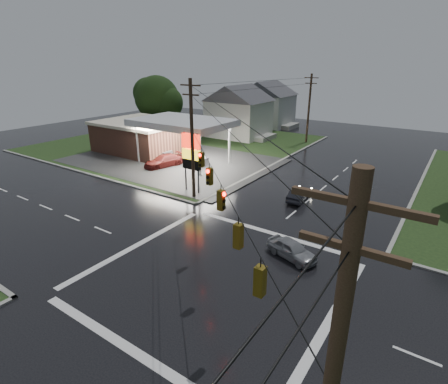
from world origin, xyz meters
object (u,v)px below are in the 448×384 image
Objects in this scene: utility_pole_n at (309,108)px; tree_nw_behind at (158,98)px; house_far at (267,103)px; car_north at (299,194)px; pylon_sign at (191,153)px; utility_pole_nw at (192,139)px; gas_station at (150,134)px; house_near at (239,111)px; car_pump at (164,161)px; car_crossing at (292,249)px.

utility_pole_n reaches higher than tree_nw_behind.
house_far is 1.10× the size of tree_nw_behind.
car_north is (21.15, -33.57, -3.80)m from house_far.
utility_pole_n is at bearing 87.92° from pylon_sign.
car_north is at bearing 29.56° from utility_pole_nw.
gas_station is 28.61m from house_far.
house_near reaches higher than pylon_sign.
house_far is (-11.45, 37.50, 0.39)m from pylon_sign.
utility_pole_n is at bearing -38.77° from house_far.
utility_pole_nw is 1.00× the size of house_far.
car_pump is (1.94, -20.58, -3.66)m from house_near.
gas_station is 13.63m from tree_nw_behind.
gas_station is 24.60m from utility_pole_n.
house_near is 2.99× the size of car_north.
car_north is at bearing -69.74° from utility_pole_n.
house_far reaches higher than car_crossing.
gas_station is at bearing 148.78° from pylon_sign.
pylon_sign is 1.17× the size of car_pump.
house_near is at bearing -85.24° from house_far.
tree_nw_behind is at bearing -123.44° from house_far.
car_north is 1.01× the size of car_crossing.
utility_pole_nw reaches higher than car_pump.
utility_pole_n is at bearing -74.26° from car_north.
utility_pole_n is 1.05× the size of tree_nw_behind.
tree_nw_behind reaches higher than pylon_sign.
gas_station is 32.35m from car_crossing.
house_near is 20.99m from car_pump.
tree_nw_behind is at bearing -161.79° from utility_pole_n.
utility_pole_nw is 1.10× the size of tree_nw_behind.
gas_station is at bearing 147.77° from utility_pole_nw.
house_far is 39.85m from car_north.
gas_station is 2.37× the size of house_far.
utility_pole_nw is 28.90m from house_near.
car_crossing is at bearing -9.57° from car_pump.
house_near reaches higher than car_crossing.
gas_station is 25.50m from car_north.
house_near is at bearing 112.28° from pylon_sign.
house_near is at bearing 112.20° from car_pump.
house_far is at bearing -62.31° from car_north.
gas_station is 2.62× the size of tree_nw_behind.
car_pump is (-9.51, -22.58, -4.72)m from utility_pole_n.
house_near is 2.15× the size of car_pump.
tree_nw_behind is at bearing 152.32° from car_pump.
utility_pole_n is 25.63m from tree_nw_behind.
tree_nw_behind is 36.94m from car_north.
tree_nw_behind is at bearing -155.02° from house_near.
tree_nw_behind reaches higher than gas_station.
tree_nw_behind reaches higher than house_far.
utility_pole_n is at bearing 18.21° from tree_nw_behind.
utility_pole_n reaches higher than house_far.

